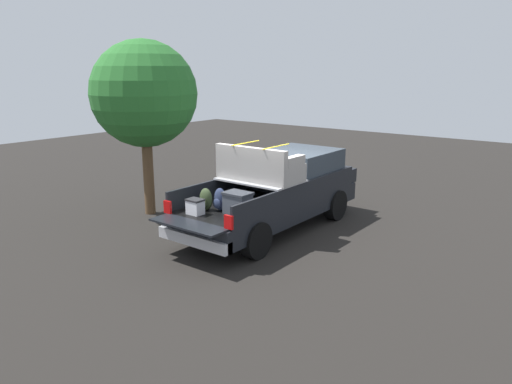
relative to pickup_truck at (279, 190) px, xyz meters
name	(u,v)px	position (x,y,z in m)	size (l,w,h in m)	color
ground_plane	(270,229)	(-0.36, 0.00, -0.97)	(40.00, 40.00, 0.00)	black
pickup_truck	(279,190)	(0.00, 0.00, 0.00)	(6.05, 2.06, 2.23)	black
tree_background	(144,94)	(-1.27, 3.52, 2.33)	(2.84, 2.84, 4.74)	brown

